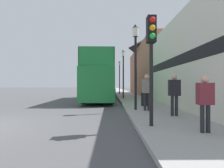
{
  "coord_description": "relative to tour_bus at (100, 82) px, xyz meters",
  "views": [
    {
      "loc": [
        4.84,
        -5.73,
        1.46
      ],
      "look_at": [
        5.02,
        11.44,
        1.55
      ],
      "focal_mm": 28.0,
      "sensor_mm": 36.0,
      "label": 1
    }
  ],
  "objects": [
    {
      "name": "ground_plane",
      "position": [
        -3.85,
        10.24,
        -1.78
      ],
      "size": [
        144.0,
        144.0,
        0.0
      ],
      "primitive_type": "plane",
      "color": "#4C4C4F"
    },
    {
      "name": "sidewalk",
      "position": [
        3.27,
        7.24,
        -1.71
      ],
      "size": [
        2.87,
        108.0,
        0.14
      ],
      "color": "#999993",
      "rests_on": "ground_plane"
    },
    {
      "name": "brick_terrace_rear",
      "position": [
        7.7,
        7.56,
        2.69
      ],
      "size": [
        6.0,
        16.6,
        8.94
      ],
      "color": "#9E664C",
      "rests_on": "ground_plane"
    },
    {
      "name": "tour_bus",
      "position": [
        0.0,
        0.0,
        0.0
      ],
      "size": [
        2.64,
        9.93,
        4.08
      ],
      "rotation": [
        0.0,
        0.0,
        0.01
      ],
      "color": "#1E7A38",
      "rests_on": "ground_plane"
    },
    {
      "name": "pedestrian_nearest",
      "position": [
        3.62,
        -11.69,
        -0.68
      ],
      "size": [
        0.42,
        0.23,
        1.59
      ],
      "color": "#232328",
      "rests_on": "sidewalk"
    },
    {
      "name": "lamp_post_third",
      "position": [
        2.37,
        9.41,
        1.71
      ],
      "size": [
        0.35,
        0.35,
        4.88
      ],
      "color": "black",
      "rests_on": "sidewalk"
    },
    {
      "name": "parked_car_ahead_of_bus",
      "position": [
        0.71,
        7.38,
        -1.05
      ],
      "size": [
        1.93,
        4.52,
        1.54
      ],
      "rotation": [
        0.0,
        0.0,
        0.04
      ],
      "color": "navy",
      "rests_on": "ground_plane"
    },
    {
      "name": "litter_bin",
      "position": [
        3.16,
        -5.5,
        -1.1
      ],
      "size": [
        0.48,
        0.48,
        1.02
      ],
      "color": "black",
      "rests_on": "sidewalk"
    },
    {
      "name": "lamp_post_second",
      "position": [
        2.32,
        1.12,
        1.72
      ],
      "size": [
        0.35,
        0.35,
        4.9
      ],
      "color": "black",
      "rests_on": "sidewalk"
    },
    {
      "name": "pedestrian_second",
      "position": [
        3.73,
        -9.09,
        -0.57
      ],
      "size": [
        0.47,
        0.26,
        1.78
      ],
      "color": "#232328",
      "rests_on": "sidewalk"
    },
    {
      "name": "lamp_post_nearest",
      "position": [
        2.35,
        -7.17,
        1.53
      ],
      "size": [
        0.35,
        0.35,
        4.59
      ],
      "color": "black",
      "rests_on": "sidewalk"
    },
    {
      "name": "pedestrian_third",
      "position": [
        2.88,
        -7.51,
        -0.52
      ],
      "size": [
        0.49,
        0.27,
        1.86
      ],
      "color": "#232328",
      "rests_on": "sidewalk"
    },
    {
      "name": "traffic_signal",
      "position": [
        2.32,
        -10.91,
        0.95
      ],
      "size": [
        0.28,
        0.42,
        3.53
      ],
      "color": "black",
      "rests_on": "sidewalk"
    }
  ]
}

